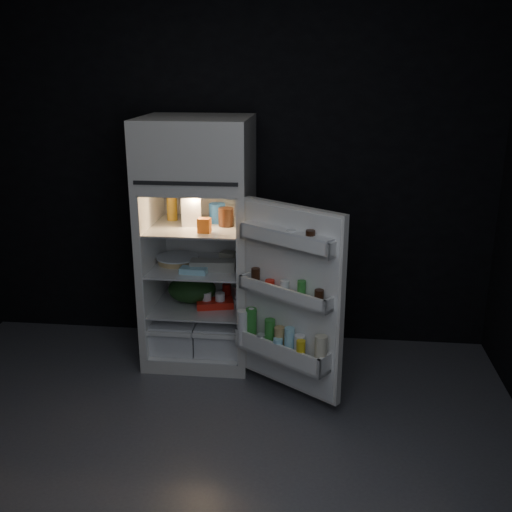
# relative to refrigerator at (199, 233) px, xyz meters

# --- Properties ---
(floor) EXTENTS (4.00, 3.40, 0.00)m
(floor) POSITION_rel_refrigerator_xyz_m (0.17, -1.32, -0.96)
(floor) COLOR #58585E
(floor) RESTS_ON ground
(wall_back) EXTENTS (4.00, 0.00, 2.70)m
(wall_back) POSITION_rel_refrigerator_xyz_m (0.17, 0.38, 0.39)
(wall_back) COLOR black
(wall_back) RESTS_ON ground
(refrigerator) EXTENTS (0.76, 0.71, 1.78)m
(refrigerator) POSITION_rel_refrigerator_xyz_m (0.00, 0.00, 0.00)
(refrigerator) COLOR silver
(refrigerator) RESTS_ON ground
(fridge_door) EXTENTS (0.70, 0.57, 1.22)m
(fridge_door) POSITION_rel_refrigerator_xyz_m (0.69, -0.59, -0.28)
(fridge_door) COLOR silver
(fridge_door) RESTS_ON ground
(milk_jug) EXTENTS (0.16, 0.16, 0.24)m
(milk_jug) POSITION_rel_refrigerator_xyz_m (-0.04, -0.04, 0.19)
(milk_jug) COLOR white
(milk_jug) RESTS_ON refrigerator
(mayo_jar) EXTENTS (0.14, 0.14, 0.14)m
(mayo_jar) POSITION_rel_refrigerator_xyz_m (0.13, 0.05, 0.14)
(mayo_jar) COLOR #1F58AC
(mayo_jar) RESTS_ON refrigerator
(jam_jar) EXTENTS (0.13, 0.13, 0.13)m
(jam_jar) POSITION_rel_refrigerator_xyz_m (0.21, -0.04, 0.14)
(jam_jar) COLOR black
(jam_jar) RESTS_ON refrigerator
(amber_bottle) EXTENTS (0.10, 0.10, 0.22)m
(amber_bottle) POSITION_rel_refrigerator_xyz_m (-0.21, 0.08, 0.18)
(amber_bottle) COLOR gold
(amber_bottle) RESTS_ON refrigerator
(small_carton) EXTENTS (0.09, 0.07, 0.10)m
(small_carton) POSITION_rel_refrigerator_xyz_m (0.09, -0.23, 0.12)
(small_carton) COLOR orange
(small_carton) RESTS_ON refrigerator
(egg_carton) EXTENTS (0.32, 0.14, 0.07)m
(egg_carton) POSITION_rel_refrigerator_xyz_m (0.12, -0.14, -0.19)
(egg_carton) COLOR gray
(egg_carton) RESTS_ON refrigerator
(pie) EXTENTS (0.34, 0.34, 0.04)m
(pie) POSITION_rel_refrigerator_xyz_m (-0.16, -0.01, -0.21)
(pie) COLOR tan
(pie) RESTS_ON refrigerator
(flat_package) EXTENTS (0.19, 0.11, 0.04)m
(flat_package) POSITION_rel_refrigerator_xyz_m (-0.00, -0.22, -0.21)
(flat_package) COLOR #99D8EC
(flat_package) RESTS_ON refrigerator
(wrapped_pkg) EXTENTS (0.14, 0.13, 0.05)m
(wrapped_pkg) POSITION_rel_refrigerator_xyz_m (0.19, 0.13, -0.20)
(wrapped_pkg) COLOR beige
(wrapped_pkg) RESTS_ON refrigerator
(produce_bag) EXTENTS (0.44, 0.41, 0.20)m
(produce_bag) POSITION_rel_refrigerator_xyz_m (-0.06, -0.01, -0.43)
(produce_bag) COLOR #193815
(produce_bag) RESTS_ON refrigerator
(yogurt_tray) EXTENTS (0.29, 0.20, 0.05)m
(yogurt_tray) POSITION_rel_refrigerator_xyz_m (0.12, -0.10, -0.50)
(yogurt_tray) COLOR red
(yogurt_tray) RESTS_ON refrigerator
(small_can_red) EXTENTS (0.08, 0.08, 0.09)m
(small_can_red) POSITION_rel_refrigerator_xyz_m (0.17, 0.14, -0.48)
(small_can_red) COLOR red
(small_can_red) RESTS_ON refrigerator
(small_can_silver) EXTENTS (0.08, 0.08, 0.09)m
(small_can_silver) POSITION_rel_refrigerator_xyz_m (0.25, 0.11, -0.48)
(small_can_silver) COLOR silver
(small_can_silver) RESTS_ON refrigerator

